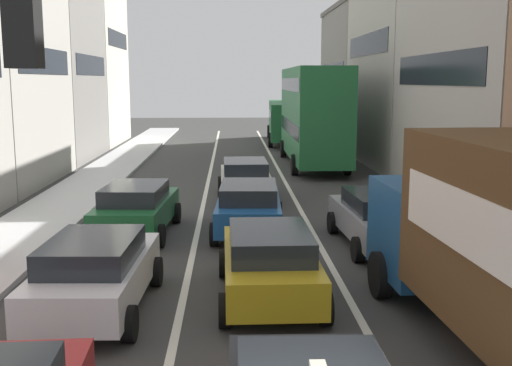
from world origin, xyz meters
name	(u,v)px	position (x,y,z in m)	size (l,w,h in m)	color
sidewalk_left	(83,189)	(-6.70, 20.00, 0.07)	(2.60, 64.00, 0.14)	#BBBBBB
lane_stripe_left	(206,190)	(-1.70, 20.00, 0.01)	(0.16, 60.00, 0.01)	silver
lane_stripe_right	(289,189)	(1.70, 20.00, 0.01)	(0.16, 60.00, 0.01)	silver
building_row_right	(476,62)	(9.90, 21.79, 5.20)	(7.20, 43.90, 11.68)	gray
sedan_centre_lane_second	(269,262)	(0.07, 7.08, 0.80)	(2.11, 4.32, 1.49)	#B29319
wagon_left_lane_second	(95,272)	(-3.32, 6.54, 0.80)	(2.20, 4.37, 1.49)	silver
hatchback_centre_lane_third	(249,206)	(-0.19, 12.67, 0.80)	(2.21, 4.37, 1.49)	#194C8C
sedan_left_lane_third	(136,208)	(-3.43, 12.63, 0.80)	(2.29, 4.41, 1.49)	#19592D
coupe_centre_lane_fourth	(245,178)	(-0.16, 17.99, 0.80)	(2.12, 4.33, 1.49)	beige
sedan_right_lane_behind_truck	(379,217)	(3.26, 11.07, 0.80)	(2.23, 4.38, 1.49)	gray
bus_mid_queue_primary	(313,112)	(3.59, 26.97, 2.83)	(2.86, 10.52, 5.06)	#1E6033
bus_far_queue_secondary	(287,118)	(3.39, 39.29, 1.76)	(3.19, 10.61, 2.90)	#1E6033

